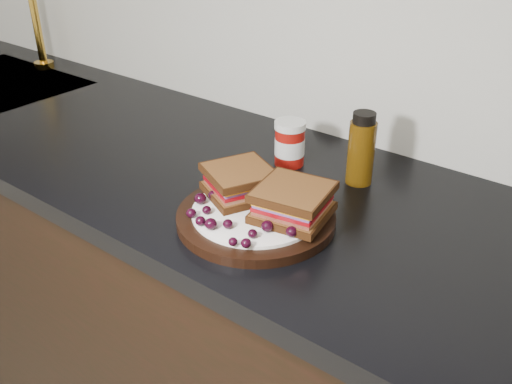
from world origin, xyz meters
TOP-DOWN VIEW (x-y plane):
  - base_cabinets at (0.00, 1.70)m, footprint 3.96×0.58m
  - countertop at (0.00, 1.70)m, footprint 3.98×0.60m
  - faucet at (-1.05, 1.90)m, footprint 0.06×0.22m
  - plate at (0.04, 1.59)m, footprint 0.28×0.28m
  - sandwich_left at (-0.02, 1.61)m, footprint 0.15×0.15m
  - sandwich_right at (0.10, 1.61)m, footprint 0.14×0.14m
  - grape_0 at (-0.05, 1.55)m, footprint 0.02×0.02m
  - grape_1 at (-0.02, 1.53)m, footprint 0.02×0.02m
  - grape_2 at (-0.03, 1.50)m, footprint 0.02×0.02m
  - grape_3 at (-0.01, 1.49)m, footprint 0.02×0.02m
  - grape_4 at (0.02, 1.50)m, footprint 0.02×0.02m
  - grape_5 at (0.04, 1.51)m, footprint 0.02×0.02m
  - grape_6 at (0.08, 1.48)m, footprint 0.02×0.02m
  - grape_7 at (0.10, 1.49)m, footprint 0.02×0.02m
  - grape_8 at (0.09, 1.52)m, footprint 0.02×0.02m
  - grape_9 at (0.09, 1.55)m, footprint 0.02×0.02m
  - grape_10 at (0.13, 1.56)m, footprint 0.02×0.02m
  - grape_11 at (0.10, 1.58)m, footprint 0.02×0.02m
  - grape_12 at (0.12, 1.61)m, footprint 0.02×0.02m
  - grape_13 at (0.11, 1.64)m, footprint 0.02×0.02m
  - grape_14 at (-0.01, 1.65)m, footprint 0.02×0.02m
  - grape_15 at (-0.01, 1.63)m, footprint 0.02×0.02m
  - grape_16 at (-0.03, 1.61)m, footprint 0.02×0.02m
  - grape_17 at (-0.04, 1.59)m, footprint 0.02×0.02m
  - grape_18 at (-0.05, 1.57)m, footprint 0.02×0.02m
  - grape_19 at (-0.02, 1.63)m, footprint 0.02×0.02m
  - grape_20 at (-0.01, 1.61)m, footprint 0.02×0.02m
  - grape_21 at (-0.03, 1.59)m, footprint 0.02×0.02m
  - condiment_jar at (-0.05, 1.81)m, footprint 0.08×0.08m
  - oil_bottle at (0.11, 1.83)m, footprint 0.07×0.07m

SIDE VIEW (x-z plane):
  - base_cabinets at x=0.00m, z-range 0.00..0.86m
  - countertop at x=0.00m, z-range 0.86..0.90m
  - plate at x=0.04m, z-range 0.90..0.92m
  - grape_6 at x=0.08m, z-range 0.92..0.94m
  - grape_21 at x=-0.03m, z-range 0.92..0.94m
  - grape_1 at x=-0.02m, z-range 0.92..0.94m
  - grape_8 at x=0.09m, z-range 0.92..0.94m
  - grape_11 at x=0.10m, z-range 0.92..0.94m
  - grape_7 at x=0.10m, z-range 0.92..0.94m
  - grape_5 at x=0.04m, z-range 0.92..0.94m
  - grape_3 at x=-0.01m, z-range 0.92..0.94m
  - grape_20 at x=-0.01m, z-range 0.92..0.94m
  - grape_16 at x=-0.03m, z-range 0.92..0.94m
  - grape_2 at x=-0.03m, z-range 0.92..0.94m
  - grape_12 at x=0.12m, z-range 0.92..0.94m
  - grape_18 at x=-0.05m, z-range 0.92..0.94m
  - grape_15 at x=-0.01m, z-range 0.92..0.94m
  - grape_14 at x=-0.01m, z-range 0.92..0.94m
  - grape_10 at x=0.13m, z-range 0.92..0.94m
  - grape_13 at x=0.11m, z-range 0.92..0.94m
  - grape_17 at x=-0.04m, z-range 0.92..0.94m
  - grape_9 at x=0.09m, z-range 0.92..0.94m
  - grape_4 at x=0.02m, z-range 0.92..0.94m
  - grape_19 at x=-0.02m, z-range 0.92..0.94m
  - grape_0 at x=-0.05m, z-range 0.92..0.94m
  - condiment_jar at x=-0.05m, z-range 0.90..1.00m
  - sandwich_left at x=-0.02m, z-range 0.92..0.98m
  - sandwich_right at x=0.10m, z-range 0.92..0.98m
  - oil_bottle at x=0.11m, z-range 0.90..1.05m
  - faucet at x=-1.05m, z-range 0.90..1.18m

